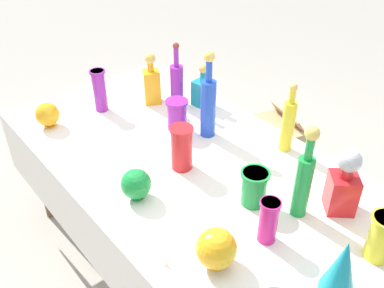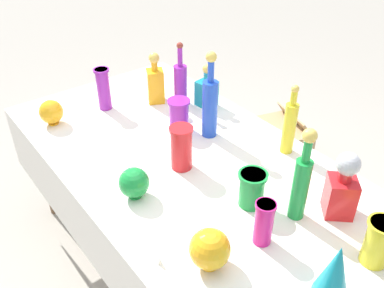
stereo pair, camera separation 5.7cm
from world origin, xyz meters
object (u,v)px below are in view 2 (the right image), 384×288
object	(u,v)px
tall_bottle_2	(180,82)
slender_vase_1	(379,241)
round_bowl_2	(134,183)
slender_vase_5	(252,188)
slender_vase_0	(181,146)
slender_vase_4	(179,114)
square_decanter_2	(207,91)
round_bowl_3	(51,112)
fluted_vase_0	(335,271)
square_decanter_0	(342,187)
slender_vase_2	(103,88)
tall_bottle_3	(210,104)
tall_bottle_0	(290,125)
slender_vase_3	(264,222)
cardboard_box_behind_left	(282,143)
tall_bottle_1	(301,181)
square_decanter_1	(155,82)
round_bowl_0	(210,249)

from	to	relation	value
tall_bottle_2	slender_vase_1	world-z (taller)	tall_bottle_2
round_bowl_2	slender_vase_5	bearing A→B (deg)	46.88
tall_bottle_2	slender_vase_0	bearing A→B (deg)	-35.85
slender_vase_0	slender_vase_4	world-z (taller)	slender_vase_0
square_decanter_2	round_bowl_3	size ratio (longest dim) A/B	1.85
tall_bottle_2	fluted_vase_0	world-z (taller)	tall_bottle_2
slender_vase_0	square_decanter_2	bearing A→B (deg)	129.94
square_decanter_0	round_bowl_2	distance (m)	0.81
square_decanter_2	round_bowl_2	world-z (taller)	square_decanter_2
slender_vase_4	fluted_vase_0	world-z (taller)	fluted_vase_0
slender_vase_2	tall_bottle_3	bearing A→B (deg)	27.20
tall_bottle_0	square_decanter_0	xyz separation A→B (m)	(0.41, -0.16, -0.02)
slender_vase_5	slender_vase_0	bearing A→B (deg)	-168.56
slender_vase_4	slender_vase_3	bearing A→B (deg)	-14.76
tall_bottle_3	slender_vase_2	distance (m)	0.63
slender_vase_4	slender_vase_0	bearing A→B (deg)	-34.29
tall_bottle_3	slender_vase_3	world-z (taller)	tall_bottle_3
slender_vase_0	cardboard_box_behind_left	bearing A→B (deg)	109.07
slender_vase_3	round_bowl_3	world-z (taller)	slender_vase_3
tall_bottle_3	slender_vase_4	bearing A→B (deg)	-147.39
tall_bottle_1	cardboard_box_behind_left	bearing A→B (deg)	131.99
slender_vase_1	slender_vase_4	bearing A→B (deg)	-178.55
tall_bottle_0	slender_vase_5	xyz separation A→B (m)	(0.17, -0.39, -0.06)
square_decanter_1	round_bowl_0	world-z (taller)	square_decanter_1
slender_vase_5	round_bowl_0	xyz separation A→B (m)	(0.14, -0.33, -0.00)
tall_bottle_0	fluted_vase_0	bearing A→B (deg)	-37.94
fluted_vase_0	square_decanter_0	bearing A→B (deg)	123.80
slender_vase_1	square_decanter_1	bearing A→B (deg)	178.38
slender_vase_5	cardboard_box_behind_left	bearing A→B (deg)	124.67
square_decanter_2	round_bowl_2	distance (m)	0.84
slender_vase_0	cardboard_box_behind_left	size ratio (longest dim) A/B	0.45
fluted_vase_0	round_bowl_2	xyz separation A→B (m)	(-0.79, -0.25, -0.04)
slender_vase_2	fluted_vase_0	bearing A→B (deg)	-0.26
round_bowl_0	slender_vase_5	bearing A→B (deg)	113.04
fluted_vase_0	slender_vase_4	bearing A→B (deg)	169.41
tall_bottle_1	tall_bottle_2	world-z (taller)	tall_bottle_1
round_bowl_0	slender_vase_2	bearing A→B (deg)	168.89
tall_bottle_2	slender_vase_1	size ratio (longest dim) A/B	1.96
tall_bottle_3	slender_vase_3	size ratio (longest dim) A/B	2.44
slender_vase_1	slender_vase_3	size ratio (longest dim) A/B	1.00
square_decanter_1	slender_vase_0	bearing A→B (deg)	-23.10
slender_vase_2	square_decanter_2	bearing A→B (deg)	56.51
tall_bottle_2	slender_vase_5	bearing A→B (deg)	-17.86
slender_vase_4	round_bowl_0	size ratio (longest dim) A/B	1.09
round_bowl_2	cardboard_box_behind_left	xyz separation A→B (m)	(-0.47, 1.50, -0.68)
slender_vase_2	cardboard_box_behind_left	distance (m)	1.47
square_decanter_0	square_decanter_1	size ratio (longest dim) A/B	0.97
slender_vase_1	slender_vase_3	bearing A→B (deg)	-141.25
round_bowl_0	square_decanter_0	bearing A→B (deg)	79.81
slender_vase_5	round_bowl_3	bearing A→B (deg)	-160.12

